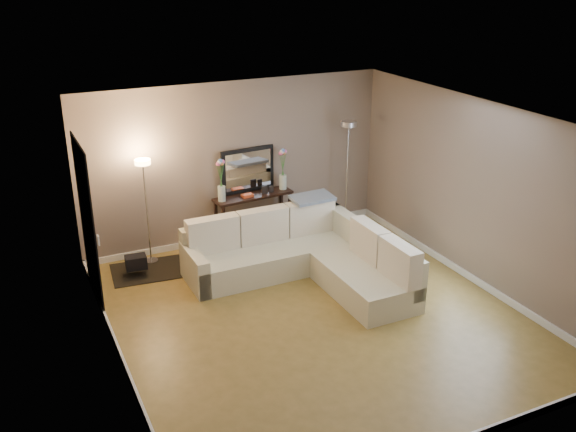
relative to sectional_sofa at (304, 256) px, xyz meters
name	(u,v)px	position (x,y,z in m)	size (l,w,h in m)	color
floor	(314,315)	(-0.37, -1.03, -0.34)	(5.00, 5.50, 0.01)	olive
ceiling	(318,118)	(-0.37, -1.03, 2.27)	(5.00, 5.50, 0.01)	white
wall_back	(235,163)	(-0.37, 1.73, 0.97)	(5.00, 0.02, 2.60)	gray
wall_front	(464,333)	(-0.37, -3.79, 0.97)	(5.00, 0.02, 2.60)	gray
wall_left	(109,261)	(-2.88, -1.03, 0.97)	(0.02, 5.50, 2.60)	gray
wall_right	(476,193)	(2.14, -1.03, 0.97)	(0.02, 5.50, 2.60)	gray
baseboard_back	(238,235)	(-0.37, 1.70, -0.28)	(5.00, 0.03, 0.10)	white
baseboard_left	(122,359)	(-2.85, -1.03, -0.28)	(0.03, 5.50, 0.10)	white
baseboard_right	(466,274)	(2.12, -1.03, -0.28)	(0.03, 5.50, 0.10)	white
doorway	(87,223)	(-2.85, 0.67, 0.77)	(0.02, 1.20, 2.20)	black
switch_plate	(98,240)	(-2.85, -0.18, 0.87)	(0.02, 0.08, 0.12)	white
sectional_sofa	(304,256)	(0.00, 0.00, 0.00)	(2.57, 2.46, 0.90)	beige
throw_blanket	(312,198)	(0.45, 0.63, 0.61)	(0.65, 0.37, 0.05)	slate
console_table	(249,216)	(-0.25, 1.49, 0.12)	(1.33, 0.47, 0.80)	black
leaning_mirror	(248,170)	(-0.18, 1.66, 0.84)	(0.92, 0.13, 0.72)	black
table_decor	(254,193)	(-0.16, 1.46, 0.50)	(0.56, 0.14, 0.13)	#E45328
flower_vase_left	(221,183)	(-0.71, 1.45, 0.76)	(0.15, 0.13, 0.69)	silver
flower_vase_right	(283,172)	(0.38, 1.55, 0.76)	(0.15, 0.13, 0.69)	silver
floor_lamp_lit	(145,191)	(-1.89, 1.44, 0.82)	(0.25, 0.25, 1.63)	silver
floor_lamp_unlit	(348,154)	(1.47, 1.34, 0.98)	(0.33, 0.33, 1.87)	silver
charcoal_rug	(148,271)	(-2.01, 1.14, -0.33)	(1.06, 0.80, 0.01)	black
black_bag	(136,262)	(-2.20, 1.08, -0.12)	(0.30, 0.21, 0.19)	black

